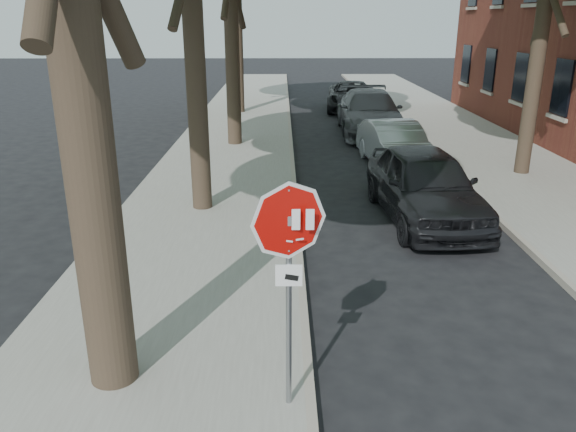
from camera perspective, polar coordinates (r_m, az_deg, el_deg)
name	(u,v)px	position (r m, az deg, el deg)	size (l,w,h in m)	color
ground	(350,410)	(6.81, 6.31, -19.01)	(120.00, 120.00, 0.00)	black
sidewalk_left	(227,158)	(17.87, -6.21, 5.86)	(4.00, 55.00, 0.12)	gray
sidewalk_right	(495,158)	(19.03, 20.32, 5.59)	(4.00, 55.00, 0.12)	gray
curb_left	(292,158)	(17.79, 0.41, 5.92)	(0.12, 55.00, 0.13)	#9E9384
curb_right	(431,158)	(18.40, 14.31, 5.78)	(0.12, 55.00, 0.13)	#9E9384
stop_sign	(289,254)	(5.74, 0.08, -3.93)	(0.76, 0.34, 2.61)	gray
car_a	(425,185)	(12.62, 13.73, 3.11)	(1.87, 4.66, 1.59)	black
car_b	(395,145)	(17.12, 10.81, 7.12)	(1.42, 4.06, 1.34)	#AAAEB2
car_c	(370,113)	(22.06, 8.29, 10.35)	(2.27, 5.60, 1.62)	#47484C
car_d	(352,96)	(27.80, 6.47, 12.00)	(2.26, 4.90, 1.36)	black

